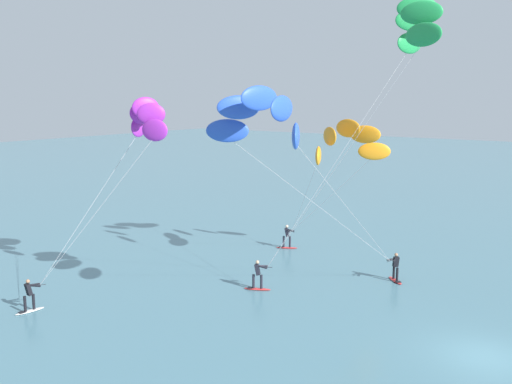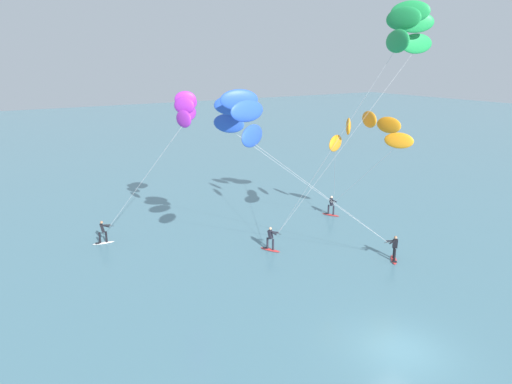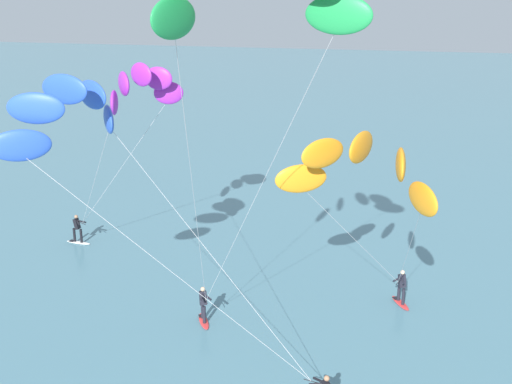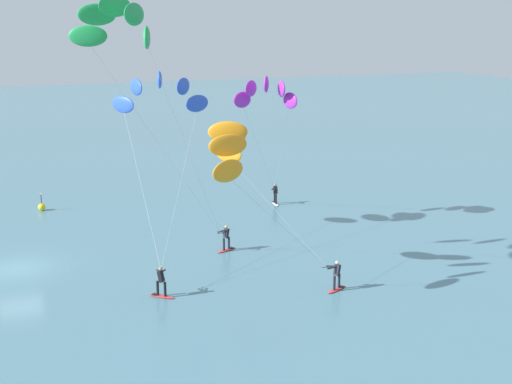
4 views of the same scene
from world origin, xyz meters
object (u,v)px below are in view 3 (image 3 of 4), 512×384
object	(u,v)px
kitesurfer_downwind	(362,174)
kitesurfer_mid_water	(75,121)
kitesurfer_far_out	(138,95)
kitesurfer_nearshore	(256,6)

from	to	relation	value
kitesurfer_downwind	kitesurfer_mid_water	bearing A→B (deg)	-172.97
kitesurfer_downwind	kitesurfer_far_out	bearing A→B (deg)	149.91
kitesurfer_nearshore	kitesurfer_far_out	distance (m)	14.42
kitesurfer_far_out	kitesurfer_downwind	world-z (taller)	kitesurfer_far_out
kitesurfer_mid_water	kitesurfer_far_out	size ratio (longest dim) A/B	1.15
kitesurfer_far_out	kitesurfer_mid_water	bearing A→B (deg)	-86.18
kitesurfer_nearshore	kitesurfer_downwind	world-z (taller)	kitesurfer_nearshore
kitesurfer_nearshore	kitesurfer_mid_water	size ratio (longest dim) A/B	1.27
kitesurfer_mid_water	kitesurfer_far_out	distance (m)	7.53
kitesurfer_far_out	kitesurfer_downwind	bearing A→B (deg)	-30.09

